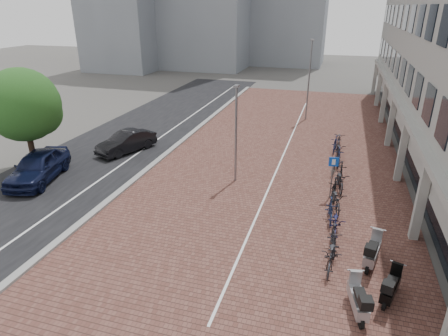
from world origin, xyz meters
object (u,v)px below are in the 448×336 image
scooter_front (372,250)px  scooter_mid (391,286)px  parking_sign (333,172)px  car_navy (38,166)px  scooter_back (358,298)px  car_dark (126,142)px

scooter_front → scooter_mid: size_ratio=1.10×
scooter_front → parking_sign: size_ratio=0.81×
car_navy → scooter_mid: size_ratio=2.94×
car_navy → parking_sign: (15.49, 2.34, 0.64)m
scooter_back → parking_sign: bearing=86.9°
scooter_mid → car_navy: bearing=-175.9°
scooter_back → parking_sign: (-1.14, 7.81, 0.87)m
scooter_back → car_dark: bearing=131.4°
car_dark → scooter_back: car_dark is taller
scooter_back → car_navy: bearing=150.4°
scooter_front → scooter_mid: (0.48, -1.80, -0.06)m
scooter_front → scooter_back: scooter_front is taller
car_navy → scooter_mid: (17.67, -4.54, -0.26)m
car_navy → parking_sign: size_ratio=2.17×
car_dark → scooter_back: bearing=-15.7°
scooter_mid → scooter_back: scooter_back is taller
car_dark → scooter_mid: size_ratio=2.51×
scooter_back → scooter_front: bearing=67.1°
scooter_front → scooter_back: 2.78m
car_dark → scooter_front: bearing=-7.2°
scooter_mid → parking_sign: parking_sign is taller
scooter_mid → scooter_back: bearing=-119.6°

